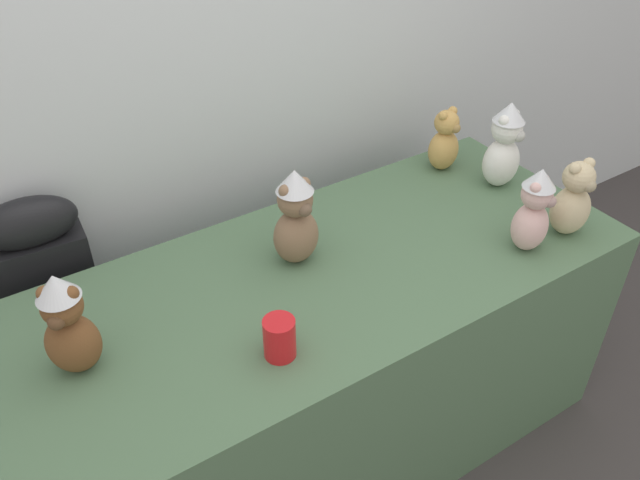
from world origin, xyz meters
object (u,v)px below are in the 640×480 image
Objects in this scene: display_table at (320,367)px; teddy_bear_honey at (445,141)px; instrument_case at (62,327)px; party_cup_red at (280,338)px; teddy_bear_sand at (573,200)px; teddy_bear_chestnut at (68,325)px; teddy_bear_snow at (504,146)px; teddy_bear_mocha at (296,218)px; teddy_bear_blush at (533,211)px.

display_table is 8.20× the size of teddy_bear_honey.
party_cup_red is at bearing -56.32° from instrument_case.
teddy_bear_sand is 1.00m from party_cup_red.
teddy_bear_chestnut is (-0.02, -0.49, 0.42)m from instrument_case.
party_cup_red is at bearing -140.50° from display_table.
teddy_bear_snow is at bearing -75.91° from teddy_bear_honey.
teddy_bear_snow reaches higher than instrument_case.
teddy_bear_sand is 0.84m from teddy_bear_mocha.
instrument_case is at bearing 148.30° from teddy_bear_snow.
instrument_case is 0.87m from teddy_bear_mocha.
instrument_case is 1.50m from teddy_bear_blush.
teddy_bear_chestnut is (-0.65, -0.07, -0.01)m from teddy_bear_mocha.
teddy_bear_mocha reaches higher than instrument_case.
teddy_bear_snow is at bearing 5.60° from display_table.
teddy_bear_chestnut is at bearing -178.96° from teddy_bear_mocha.
display_table is 0.55m from party_cup_red.
teddy_bear_mocha is at bearing 131.29° from teddy_bear_blush.
instrument_case is at bearing 141.20° from teddy_bear_mocha.
teddy_bear_mocha is at bearing 164.00° from teddy_bear_snow.
teddy_bear_snow is at bearing 36.06° from teddy_bear_chestnut.
teddy_bear_sand is (0.75, -0.24, 0.50)m from display_table.
instrument_case is 3.62× the size of teddy_bear_blush.
teddy_bear_honey is (0.71, 0.17, -0.04)m from teddy_bear_mocha.
teddy_bear_sand is 2.27× the size of party_cup_red.
teddy_bear_honey is (-0.06, 0.50, -0.01)m from teddy_bear_sand.
teddy_bear_sand reaches higher than instrument_case.
teddy_bear_sand is at bearing -28.71° from teddy_bear_mocha.
teddy_bear_mocha is at bearing 52.55° from party_cup_red.
teddy_bear_snow is 1.00× the size of teddy_bear_mocha.
teddy_bear_mocha is 2.74× the size of party_cup_red.
teddy_bear_mocha is 1.05× the size of teddy_bear_chestnut.
teddy_bear_chestnut is 1.25× the size of teddy_bear_honey.
teddy_bear_blush is at bearing -33.32° from teddy_bear_mocha.
teddy_bear_mocha is at bearing -178.29° from teddy_bear_honey.
party_cup_red is at bearing -132.83° from teddy_bear_mocha.
teddy_bear_snow reaches higher than teddy_bear_mocha.
teddy_bear_mocha is (-0.02, 0.09, 0.53)m from display_table.
teddy_bear_sand is at bearing -109.73° from teddy_bear_snow.
teddy_bear_honey is 2.07× the size of party_cup_red.
teddy_bear_sand is 1.10× the size of teddy_bear_honey.
instrument_case is 0.65m from teddy_bear_chestnut.
teddy_bear_sand is 0.93× the size of teddy_bear_blush.
party_cup_red is (0.42, -0.23, -0.08)m from teddy_bear_chestnut.
teddy_bear_honey is (1.34, -0.25, 0.39)m from instrument_case.
instrument_case is at bearing 119.44° from party_cup_red.
teddy_bear_sand is 0.32m from teddy_bear_snow.
teddy_bear_mocha is 0.69m from teddy_bear_blush.
teddy_bear_honey reaches higher than instrument_case.
party_cup_red is (-0.93, -0.47, -0.05)m from teddy_bear_honey.
teddy_bear_honey is at bearing 98.96° from teddy_bear_sand.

